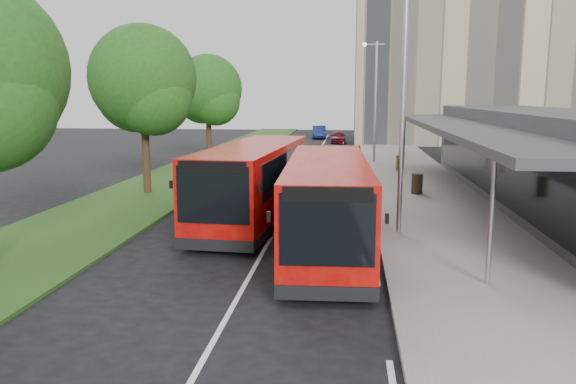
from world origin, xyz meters
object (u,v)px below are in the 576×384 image
object	(u,v)px
tree_far	(208,93)
bus_main	(327,204)
tree_mid	(143,85)
car_far	(319,132)
lamp_post_near	(401,93)
car_near	(338,137)
lamp_post_far	(374,94)
bollard	(397,163)
litter_bin	(417,184)
bus_second	(254,182)

from	to	relation	value
tree_far	bus_main	size ratio (longest dim) A/B	0.75
tree_mid	car_far	size ratio (longest dim) A/B	1.89
lamp_post_near	bus_main	bearing A→B (deg)	-140.26
lamp_post_near	car_near	bearing A→B (deg)	94.19
lamp_post_far	tree_far	bearing A→B (deg)	-175.13
bollard	car_near	xyz separation A→B (m)	(-3.99, 21.38, -0.02)
tree_mid	litter_bin	xyz separation A→B (m)	(12.68, 0.62, -4.48)
bus_second	car_far	distance (m)	40.86
tree_far	bus_second	bearing A→B (deg)	-70.57
car_near	tree_mid	bearing A→B (deg)	-107.24
tree_far	litter_bin	world-z (taller)	tree_far
litter_bin	car_far	xyz separation A→B (m)	(-6.45, 35.09, 0.07)
tree_far	car_far	xyz separation A→B (m)	(6.23, 23.71, -4.08)
tree_mid	bus_main	size ratio (longest dim) A/B	0.80
bus_main	car_far	size ratio (longest dim) A/B	2.36
lamp_post_near	car_far	xyz separation A→B (m)	(-4.90, 42.76, -4.03)
lamp_post_near	lamp_post_far	size ratio (longest dim) A/B	1.00
litter_bin	bollard	distance (m)	7.84
lamp_post_far	bus_main	bearing A→B (deg)	-95.81
car_far	litter_bin	bearing A→B (deg)	-83.65
bus_main	litter_bin	world-z (taller)	bus_main
bollard	lamp_post_near	bearing A→B (deg)	-94.72
bus_main	bollard	distance (m)	17.72
bus_main	bus_second	distance (m)	4.72
bus_second	bollard	world-z (taller)	bus_second
litter_bin	car_far	distance (m)	35.68
lamp_post_far	litter_bin	bearing A→B (deg)	-82.82
lamp_post_far	car_far	world-z (taller)	lamp_post_far
tree_mid	litter_bin	distance (m)	13.46
tree_far	tree_mid	bearing A→B (deg)	-90.00
tree_mid	bus_second	distance (m)	8.73
car_far	bus_second	bearing A→B (deg)	-94.33
bus_main	car_near	bearing A→B (deg)	88.45
lamp_post_near	tree_mid	bearing A→B (deg)	147.64
tree_mid	car_near	xyz separation A→B (m)	(8.42, 29.83, -4.50)
lamp_post_near	bollard	world-z (taller)	lamp_post_near
bus_main	car_near	distance (m)	38.74
tree_mid	bollard	distance (m)	15.67
bus_main	litter_bin	distance (m)	10.27
tree_far	bus_main	bearing A→B (deg)	-66.92
lamp_post_near	bus_main	distance (m)	4.39
lamp_post_near	litter_bin	bearing A→B (deg)	78.56
lamp_post_far	bollard	distance (m)	6.21
litter_bin	bollard	size ratio (longest dim) A/B	0.99
lamp_post_near	car_near	world-z (taller)	lamp_post_near
lamp_post_far	car_near	distance (m)	17.59
tree_mid	bus_second	xyz separation A→B (m)	(6.05, -5.14, -3.63)
bus_main	car_near	xyz separation A→B (m)	(-0.48, 38.73, -0.82)
tree_far	lamp_post_far	size ratio (longest dim) A/B	0.92
tree_far	bus_second	size ratio (longest dim) A/B	0.72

